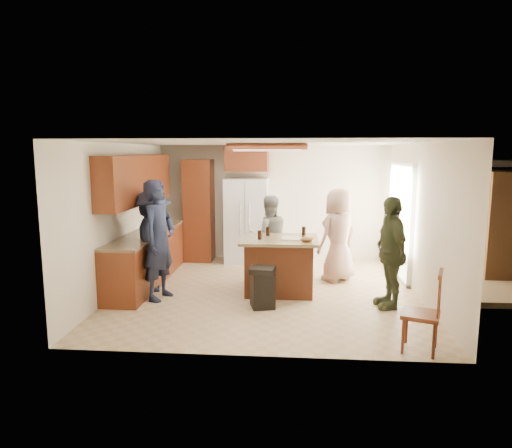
# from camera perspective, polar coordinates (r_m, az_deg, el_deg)

# --- Properties ---
(room_shell) EXTENTS (8.00, 5.20, 5.00)m
(room_shell) POSITION_cam_1_polar(r_m,az_deg,el_deg) (10.07, 27.64, -0.53)
(room_shell) COLOR tan
(room_shell) RESTS_ON ground
(person_front_left) EXTENTS (0.68, 0.81, 1.92)m
(person_front_left) POSITION_cam_1_polar(r_m,az_deg,el_deg) (7.43, -12.02, -1.99)
(person_front_left) COLOR #1B2036
(person_front_left) RESTS_ON ground
(person_behind_left) EXTENTS (0.85, 0.64, 1.56)m
(person_behind_left) POSITION_cam_1_polar(r_m,az_deg,el_deg) (8.53, 1.61, -1.62)
(person_behind_left) COLOR gray
(person_behind_left) RESTS_ON ground
(person_behind_right) EXTENTS (0.99, 0.96, 1.71)m
(person_behind_right) POSITION_cam_1_polar(r_m,az_deg,el_deg) (8.45, 10.24, -1.37)
(person_behind_right) COLOR #A2826F
(person_behind_right) RESTS_ON ground
(person_side_right) EXTENTS (0.66, 1.07, 1.71)m
(person_side_right) POSITION_cam_1_polar(r_m,az_deg,el_deg) (7.20, 16.46, -3.42)
(person_side_right) COLOR #3A4126
(person_side_right) RESTS_ON ground
(person_counter) EXTENTS (0.81, 1.22, 1.73)m
(person_counter) POSITION_cam_1_polar(r_m,az_deg,el_deg) (7.94, -12.81, -2.03)
(person_counter) COLOR #1B2237
(person_counter) RESTS_ON ground
(left_cabinetry) EXTENTS (0.64, 3.00, 2.30)m
(left_cabinetry) POSITION_cam_1_polar(r_m,az_deg,el_deg) (8.45, -13.87, -0.80)
(left_cabinetry) COLOR maroon
(left_cabinetry) RESTS_ON ground
(back_wall_units) EXTENTS (1.80, 0.60, 2.45)m
(back_wall_units) POSITION_cam_1_polar(r_m,az_deg,el_deg) (9.90, -5.66, 3.31)
(back_wall_units) COLOR maroon
(back_wall_units) RESTS_ON ground
(refrigerator) EXTENTS (0.90, 0.76, 1.80)m
(refrigerator) POSITION_cam_1_polar(r_m,az_deg,el_deg) (9.77, -1.17, 0.44)
(refrigerator) COLOR white
(refrigerator) RESTS_ON ground
(kitchen_island) EXTENTS (1.28, 1.03, 0.93)m
(kitchen_island) POSITION_cam_1_polar(r_m,az_deg,el_deg) (7.71, 2.92, -5.12)
(kitchen_island) COLOR #994827
(kitchen_island) RESTS_ON ground
(island_items) EXTENTS (0.94, 0.73, 0.15)m
(island_items) POSITION_cam_1_polar(r_m,az_deg,el_deg) (7.55, 4.69, -1.64)
(island_items) COLOR silver
(island_items) RESTS_ON kitchen_island
(trash_bin) EXTENTS (0.41, 0.41, 0.63)m
(trash_bin) POSITION_cam_1_polar(r_m,az_deg,el_deg) (7.01, 0.83, -7.87)
(trash_bin) COLOR black
(trash_bin) RESTS_ON ground
(spindle_chair) EXTENTS (0.54, 0.54, 0.99)m
(spindle_chair) POSITION_cam_1_polar(r_m,az_deg,el_deg) (5.83, 20.10, -10.59)
(spindle_chair) COLOR maroon
(spindle_chair) RESTS_ON ground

